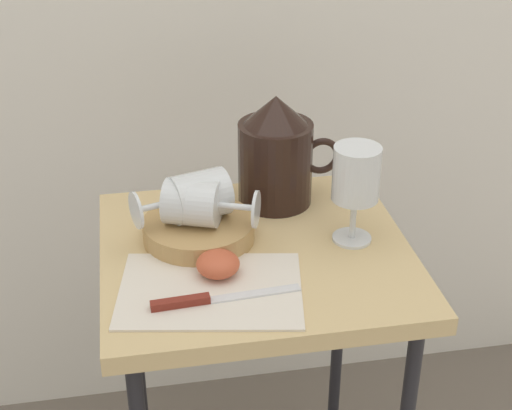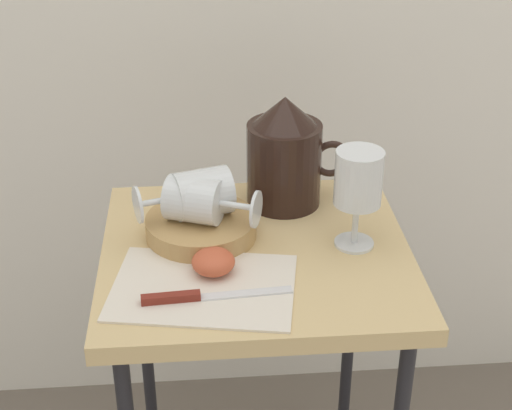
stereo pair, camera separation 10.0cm
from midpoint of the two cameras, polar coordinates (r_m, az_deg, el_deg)
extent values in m
cube|color=tan|center=(1.25, -2.30, -3.88)|extent=(0.49, 0.46, 0.03)
cylinder|color=black|center=(1.60, -10.54, -11.41)|extent=(0.02, 0.02, 0.67)
cylinder|color=black|center=(1.63, 4.30, -9.90)|extent=(0.02, 0.02, 0.67)
cube|color=silver|center=(1.14, -5.90, -6.33)|extent=(0.30, 0.24, 0.00)
cylinder|color=tan|center=(1.26, -6.52, -1.87)|extent=(0.18, 0.18, 0.03)
cylinder|color=black|center=(1.34, -0.71, 3.05)|extent=(0.13, 0.13, 0.15)
cylinder|color=#D1661E|center=(1.35, -0.70, 1.92)|extent=(0.12, 0.12, 0.08)
cone|color=black|center=(1.30, -0.73, 6.98)|extent=(0.11, 0.11, 0.05)
torus|color=black|center=(1.35, 2.76, 3.59)|extent=(0.07, 0.01, 0.07)
cylinder|color=silver|center=(1.26, 4.91, -2.63)|extent=(0.06, 0.06, 0.00)
cylinder|color=silver|center=(1.24, 4.98, -1.12)|extent=(0.01, 0.01, 0.07)
cylinder|color=silver|center=(1.20, 5.14, 2.18)|extent=(0.08, 0.08, 0.09)
cylinder|color=#D1661E|center=(1.21, 5.10, 1.36)|extent=(0.07, 0.07, 0.04)
cylinder|color=silver|center=(1.23, -7.07, 0.13)|extent=(0.11, 0.10, 0.07)
cylinder|color=silver|center=(1.21, -3.77, -0.18)|extent=(0.06, 0.03, 0.01)
cylinder|color=silver|center=(1.20, -2.29, -0.31)|extent=(0.03, 0.06, 0.06)
cylinder|color=silver|center=(1.24, -6.51, 0.64)|extent=(0.11, 0.10, 0.08)
cylinder|color=silver|center=(1.22, -9.76, -0.12)|extent=(0.06, 0.03, 0.01)
cylinder|color=silver|center=(1.21, -11.19, -0.45)|extent=(0.02, 0.06, 0.06)
ellipsoid|color=#C15133|center=(1.16, -5.29, -4.43)|extent=(0.07, 0.07, 0.04)
cube|color=silver|center=(1.13, -2.61, -6.64)|extent=(0.14, 0.03, 0.00)
cube|color=maroon|center=(1.11, -8.20, -7.20)|extent=(0.09, 0.02, 0.01)
camera|label=1|loc=(0.05, -92.39, -1.33)|focal=54.13mm
camera|label=2|loc=(0.05, 87.61, 1.33)|focal=54.13mm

